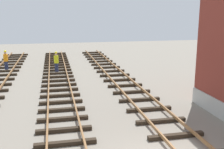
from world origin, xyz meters
TOP-DOWN VIEW (x-y plane):
  - track_worker_foreground at (-3.45, 16.01)m, footprint 0.40×0.40m
  - track_worker_distant at (-7.94, 17.85)m, footprint 0.40×0.40m

SIDE VIEW (x-z plane):
  - track_worker_foreground at x=-3.45m, z-range -0.01..1.86m
  - track_worker_distant at x=-7.94m, z-range -0.01..1.86m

